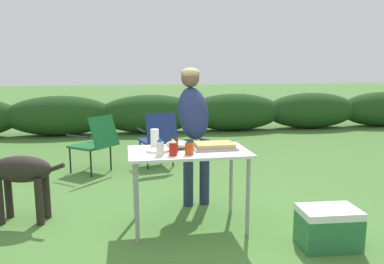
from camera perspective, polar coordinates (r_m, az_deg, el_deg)
ground_plane at (r=3.68m, az=-0.52°, el=-14.15°), size 60.00×60.00×0.00m
shrub_hedge at (r=8.70m, az=-6.36°, el=2.77°), size 14.40×0.90×0.88m
folding_table at (r=3.46m, az=-0.53°, el=-4.07°), size 1.10×0.64×0.74m
food_tray at (r=3.52m, az=3.42°, el=-2.14°), size 0.40×0.28×0.06m
plate_stack at (r=3.42m, az=-5.18°, el=-2.76°), size 0.22×0.22×0.02m
mixing_bowl at (r=3.55m, az=-2.13°, el=-1.89°), size 0.24×0.24×0.07m
paper_cup_stack at (r=3.58m, az=-5.70°, el=-0.96°), size 0.08×0.08×0.17m
hot_sauce_bottle at (r=3.26m, az=-0.43°, el=-2.38°), size 0.08×0.08×0.13m
ketchup_bottle at (r=3.24m, az=-2.90°, el=-2.38°), size 0.07×0.07×0.15m
mayo_bottle at (r=3.24m, az=-4.92°, el=-2.33°), size 0.07×0.07×0.15m
bbq_sauce_bottle at (r=3.36m, az=-2.69°, el=-1.80°), size 0.07×0.07×0.16m
standing_person_in_gray_fleece at (r=4.08m, az=0.22°, el=1.91°), size 0.40×0.49×1.49m
dog at (r=4.01m, az=-25.27°, el=-5.59°), size 0.93×0.37×0.72m
camp_chair_green_behind_table at (r=5.66m, az=-5.17°, el=-0.69°), size 0.59×0.68×0.83m
camp_chair_near_hedge at (r=5.47m, az=-14.49°, el=-1.32°), size 0.75×0.73×0.83m
cooler_box at (r=3.43m, az=20.04°, el=-13.53°), size 0.50×0.35×0.34m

